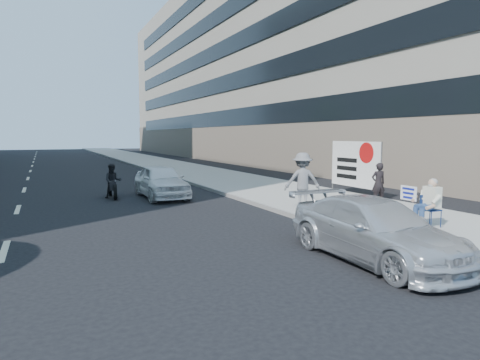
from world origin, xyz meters
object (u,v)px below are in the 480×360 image
motorcycle (113,183)px  white_sedan_near (161,181)px  pedestrian_woman (378,183)px  protest_banner (355,164)px  seated_protester (427,200)px  parked_sedan (375,230)px  jogger (302,180)px

motorcycle → white_sedan_near: bearing=-12.7°
pedestrian_woman → white_sedan_near: bearing=-32.4°
pedestrian_woman → protest_banner: size_ratio=0.48×
pedestrian_woman → seated_protester: bearing=75.6°
seated_protester → protest_banner: 6.55m
motorcycle → protest_banner: bearing=-16.3°
parked_sedan → white_sedan_near: 10.91m
jogger → white_sedan_near: bearing=-35.9°
seated_protester → pedestrian_woman: bearing=65.8°
jogger → motorcycle: size_ratio=0.91×
jogger → motorcycle: (-5.33, 6.07, -0.45)m
white_sedan_near → motorcycle: size_ratio=2.00×
jogger → protest_banner: protest_banner is taller
jogger → protest_banner: (3.88, 2.00, 0.32)m
parked_sedan → motorcycle: 12.01m
protest_banner → motorcycle: size_ratio=1.49×
pedestrian_woman → motorcycle: bearing=-28.4°
jogger → motorcycle: 8.09m
jogger → pedestrian_woman: size_ratio=1.27×
parked_sedan → white_sedan_near: (-1.75, 10.77, 0.06)m
seated_protester → protest_banner: bearing=66.9°
protest_banner → white_sedan_near: (-7.35, 3.39, -0.70)m
seated_protester → parked_sedan: size_ratio=0.30×
seated_protester → jogger: (-1.32, 4.01, 0.21)m
seated_protester → motorcycle: size_ratio=0.64×
parked_sedan → white_sedan_near: size_ratio=1.07×
white_sedan_near → parked_sedan: bearing=-81.0°
parked_sedan → white_sedan_near: white_sedan_near is taller
motorcycle → pedestrian_woman: bearing=-30.6°
jogger → protest_banner: size_ratio=0.61×
white_sedan_near → motorcycle: motorcycle is taller
jogger → motorcycle: jogger is taller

